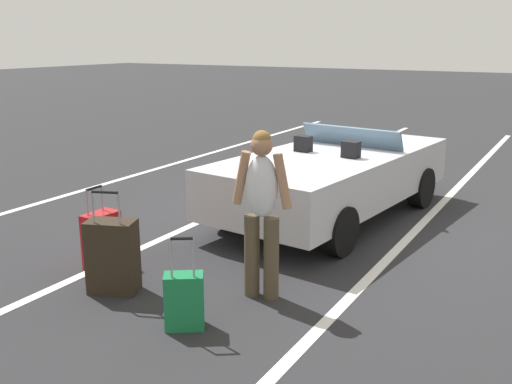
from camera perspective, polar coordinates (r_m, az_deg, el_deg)
ground_plane at (r=8.37m, az=7.40°, el=-2.44°), size 80.00×80.00×0.00m
lot_line_near at (r=8.01m, az=15.37°, el=-3.65°), size 18.00×0.12×0.01m
lot_line_mid at (r=9.02m, az=-1.39°, el=-1.05°), size 18.00×0.12×0.01m
lot_line_far at (r=10.63m, az=-13.91°, el=0.97°), size 18.00×0.12×0.01m
convertible_car at (r=8.39m, az=8.23°, el=1.74°), size 4.31×2.21×1.24m
suitcase_large_black at (r=5.98m, az=-13.86°, el=-6.14°), size 0.43×0.55×1.07m
suitcase_medium_bright at (r=6.66m, az=-14.86°, el=-4.54°), size 0.40×0.24×0.91m
suitcase_small_carryon at (r=5.19m, az=-7.05°, el=-10.53°), size 0.36×0.39×0.86m
traveler_person at (r=5.51m, az=0.56°, el=-1.36°), size 0.27×0.61×1.65m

